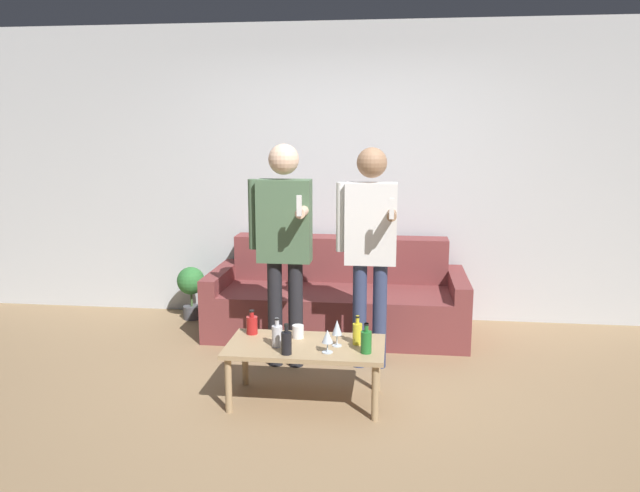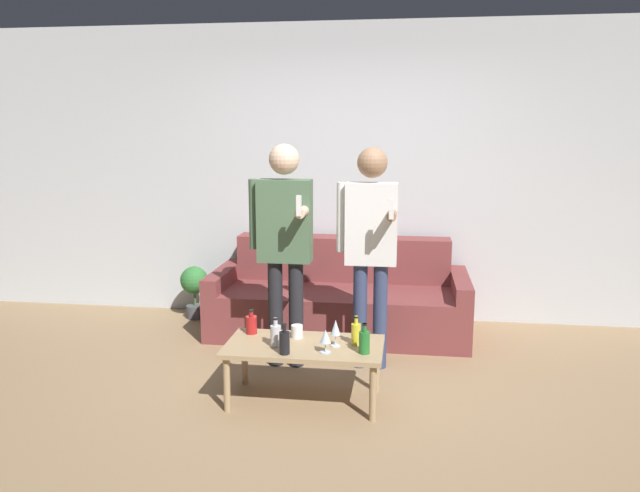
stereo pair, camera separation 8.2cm
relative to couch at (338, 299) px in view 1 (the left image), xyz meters
The scene contains 15 objects.
ground_plane 1.54m from the couch, 87.80° to the right, with size 16.00×16.00×0.00m, color #997A56.
wall_back 1.17m from the couch, 83.22° to the left, with size 8.00×0.06×2.70m.
couch is the anchor object (origin of this frame).
coffee_table 1.47m from the couch, 92.78° to the right, with size 1.02×0.54×0.39m.
bottle_orange 1.67m from the couch, 95.64° to the right, with size 0.07×0.07×0.20m.
bottle_green 1.56m from the couch, 99.14° to the right, with size 0.07×0.07×0.19m.
bottle_dark 1.62m from the couch, 78.35° to the right, with size 0.07×0.07×0.19m.
bottle_yellow 1.46m from the couch, 79.63° to the right, with size 0.06×0.06×0.19m.
bottle_red 1.39m from the couch, 109.58° to the right, with size 0.08×0.08×0.17m.
wine_glass_near 1.50m from the couch, 84.84° to the right, with size 0.07×0.07×0.17m.
wine_glass_far 1.61m from the couch, 86.96° to the right, with size 0.07×0.07×0.15m.
cup_on_table 1.36m from the couch, 95.95° to the right, with size 0.08×0.08×0.09m.
person_standing_left 1.16m from the couch, 110.26° to the right, with size 0.46×0.42×1.66m.
person_standing_right 1.11m from the couch, 69.14° to the right, with size 0.44×0.41×1.63m.
potted_plant 1.41m from the couch, behind, with size 0.26×0.26×0.50m.
Camera 1 is at (0.43, -3.76, 1.77)m, focal length 35.00 mm.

